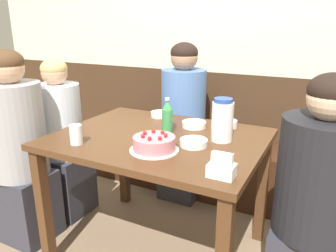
{
  "coord_description": "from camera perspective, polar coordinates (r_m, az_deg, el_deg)",
  "views": [
    {
      "loc": [
        0.84,
        -1.51,
        1.36
      ],
      "look_at": [
        0.03,
        0.05,
        0.8
      ],
      "focal_mm": 35.0,
      "sensor_mm": 36.0,
      "label": 1
    }
  ],
  "objects": [
    {
      "name": "bench_seat",
      "position": [
        2.73,
        6.9,
        -7.05
      ],
      "size": [
        2.07,
        0.38,
        0.45
      ],
      "color": "#381E11",
      "rests_on": "ground_plane"
    },
    {
      "name": "napkin_holder",
      "position": [
        1.37,
        9.33,
        -7.23
      ],
      "size": [
        0.11,
        0.08,
        0.11
      ],
      "color": "white",
      "rests_on": "dining_table"
    },
    {
      "name": "bowl_soup_white",
      "position": [
        2.01,
        10.2,
        0.38
      ],
      "size": [
        0.12,
        0.12,
        0.04
      ],
      "color": "white",
      "rests_on": "dining_table"
    },
    {
      "name": "person_grey_tee",
      "position": [
        2.22,
        -24.46,
        -4.32
      ],
      "size": [
        0.34,
        0.34,
        1.22
      ],
      "color": "#33333D",
      "rests_on": "ground_plane"
    },
    {
      "name": "bowl_side_dish",
      "position": [
        1.69,
        4.48,
        -2.89
      ],
      "size": [
        0.14,
        0.14,
        0.04
      ],
      "color": "white",
      "rests_on": "dining_table"
    },
    {
      "name": "soju_bottle",
      "position": [
        1.86,
        -0.12,
        1.69
      ],
      "size": [
        0.06,
        0.06,
        0.2
      ],
      "color": "#388E4C",
      "rests_on": "dining_table"
    },
    {
      "name": "water_pitcher",
      "position": [
        1.75,
        9.46,
        0.99
      ],
      "size": [
        0.11,
        0.11,
        0.23
      ],
      "color": "white",
      "rests_on": "dining_table"
    },
    {
      "name": "glass_water_tall",
      "position": [
        1.76,
        -15.73,
        -1.46
      ],
      "size": [
        0.07,
        0.07,
        0.1
      ],
      "color": "silver",
      "rests_on": "dining_table"
    },
    {
      "name": "person_teal_shirt",
      "position": [
        1.64,
        24.18,
        -12.75
      ],
      "size": [
        0.36,
        0.36,
        1.17
      ],
      "rotation": [
        0.0,
        0.0,
        3.14
      ],
      "color": "#33333D",
      "rests_on": "ground_plane"
    },
    {
      "name": "ground_plane",
      "position": [
        2.2,
        -1.49,
        -20.59
      ],
      "size": [
        12.0,
        12.0,
        0.0
      ],
      "primitive_type": "plane",
      "color": "#846B51"
    },
    {
      "name": "person_dark_striped",
      "position": [
        2.46,
        -18.0,
        -3.26
      ],
      "size": [
        0.34,
        0.31,
        1.13
      ],
      "color": "#33333D",
      "rests_on": "ground_plane"
    },
    {
      "name": "back_wall",
      "position": [
        2.7,
        9.42,
        15.05
      ],
      "size": [
        4.8,
        0.04,
        2.5
      ],
      "color": "#3D2819",
      "rests_on": "ground_plane"
    },
    {
      "name": "bowl_rice_small",
      "position": [
        1.99,
        4.57,
        0.3
      ],
      "size": [
        0.15,
        0.15,
        0.04
      ],
      "color": "white",
      "rests_on": "dining_table"
    },
    {
      "name": "person_pale_blue_shirt",
      "position": [
        2.55,
        2.67,
        0.12
      ],
      "size": [
        0.34,
        0.34,
        1.22
      ],
      "rotation": [
        0.0,
        0.0,
        -1.57
      ],
      "color": "#33333D",
      "rests_on": "ground_plane"
    },
    {
      "name": "bowl_sauce_shallow",
      "position": [
        2.21,
        -1.47,
        2.07
      ],
      "size": [
        0.12,
        0.12,
        0.04
      ],
      "color": "white",
      "rests_on": "dining_table"
    },
    {
      "name": "dining_table",
      "position": [
        1.87,
        -1.64,
        -4.7
      ],
      "size": [
        1.15,
        0.89,
        0.75
      ],
      "color": "#4C2D19",
      "rests_on": "ground_plane"
    },
    {
      "name": "birthday_cake",
      "position": [
        1.62,
        -2.43,
        -3.1
      ],
      "size": [
        0.25,
        0.25,
        0.09
      ],
      "color": "white",
      "rests_on": "dining_table"
    }
  ]
}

